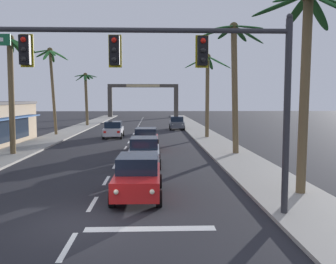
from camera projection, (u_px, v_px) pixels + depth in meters
name	position (u px, v px, depth m)	size (l,w,h in m)	color
ground_plane	(81.00, 223.00, 11.75)	(220.00, 220.00, 0.00)	#232328
sidewalk_right	(217.00, 144.00, 31.95)	(3.20, 110.00, 0.14)	#9E998E
sidewalk_left	(35.00, 145.00, 31.36)	(3.20, 110.00, 0.14)	#9E998E
lane_markings	(132.00, 146.00, 31.06)	(4.28, 86.75, 0.01)	silver
traffic_signal_mast	(168.00, 67.00, 11.81)	(11.33, 0.41, 6.69)	#2D2D33
sedan_lead_at_stop_bar	(138.00, 176.00, 14.89)	(2.00, 4.47, 1.68)	red
sedan_third_in_queue	(144.00, 151.00, 21.89)	(1.96, 4.45, 1.68)	silver
sedan_fifth_in_queue	(146.00, 139.00, 28.88)	(2.07, 4.50, 1.68)	red
sedan_oncoming_far	(114.00, 129.00, 37.66)	(2.01, 4.48, 1.68)	silver
sedan_parked_nearest_kerb	(177.00, 123.00, 47.96)	(2.03, 4.48, 1.68)	#4C515B
palm_left_second	(11.00, 71.00, 25.30)	(3.57, 3.72, 8.36)	brown
palm_left_third	(51.00, 71.00, 39.31)	(4.35, 4.17, 9.41)	brown
palm_left_farthest	(86.00, 90.00, 53.65)	(3.20, 3.08, 7.76)	brown
palm_right_nearest	(307.00, 51.00, 14.54)	(4.31, 4.58, 8.29)	brown
palm_right_second	(234.00, 67.00, 25.62)	(4.62, 4.44, 9.23)	brown
palm_right_third	(208.00, 80.00, 36.70)	(4.65, 4.65, 8.43)	brown
town_gateway_arch	(143.00, 96.00, 79.33)	(15.13, 0.90, 7.16)	#423D38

